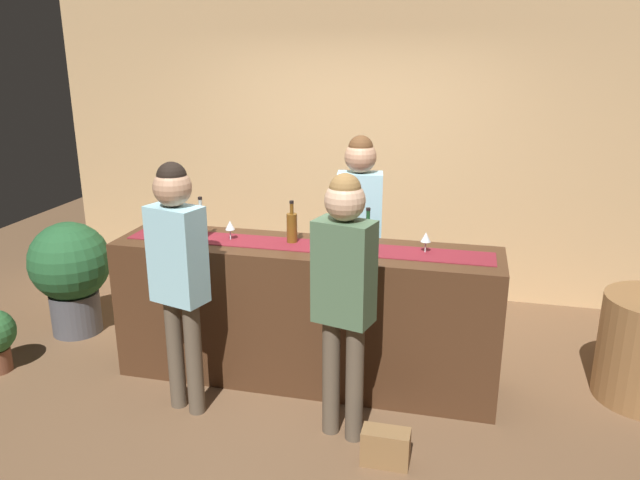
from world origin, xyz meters
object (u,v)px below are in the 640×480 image
at_px(customer_sipping, 344,282).
at_px(potted_plant_tall, 71,270).
at_px(wine_glass_far_end, 230,226).
at_px(wine_bottle_amber, 292,227).
at_px(customer_browsing, 178,263).
at_px(handbag, 386,447).
at_px(wine_bottle_clear, 201,223).
at_px(bartender, 359,221).
at_px(wine_bottle_green, 368,235).
at_px(wine_glass_mid_counter, 316,237).
at_px(wine_glass_near_customer, 426,238).

height_order(customer_sipping, potted_plant_tall, customer_sipping).
bearing_deg(wine_glass_far_end, wine_bottle_amber, 5.79).
relative_size(customer_sipping, customer_browsing, 0.99).
distance_m(customer_sipping, handbag, 0.99).
bearing_deg(customer_browsing, wine_bottle_clear, 115.80).
height_order(bartender, customer_browsing, bartender).
bearing_deg(wine_bottle_green, wine_glass_mid_counter, -165.21).
xyz_separation_m(wine_bottle_clear, wine_glass_mid_counter, (0.88, -0.12, -0.01)).
distance_m(wine_bottle_clear, handbag, 1.99).
bearing_deg(wine_glass_far_end, wine_bottle_clear, 179.26).
distance_m(wine_bottle_clear, wine_glass_near_customer, 1.59).
relative_size(wine_glass_far_end, bartender, 0.08).
bearing_deg(wine_glass_far_end, bartender, 35.01).
bearing_deg(wine_glass_mid_counter, customer_sipping, -60.47).
height_order(wine_glass_far_end, handbag, wine_glass_far_end).
bearing_deg(wine_bottle_clear, customer_sipping, -28.48).
xyz_separation_m(wine_bottle_green, wine_glass_near_customer, (0.38, 0.06, -0.01)).
bearing_deg(handbag, wine_glass_mid_counter, 128.92).
bearing_deg(wine_bottle_green, bartender, 105.18).
distance_m(wine_bottle_clear, customer_browsing, 0.61).
distance_m(wine_glass_far_end, handbag, 1.83).
xyz_separation_m(customer_browsing, handbag, (1.38, -0.26, -0.93)).
height_order(customer_sipping, customer_browsing, customer_browsing).
distance_m(wine_glass_near_customer, wine_glass_far_end, 1.37).
bearing_deg(wine_bottle_green, wine_glass_far_end, 178.51).
bearing_deg(customer_browsing, bartender, 67.28).
height_order(wine_glass_near_customer, handbag, wine_glass_near_customer).
bearing_deg(wine_glass_near_customer, wine_glass_far_end, -178.46).
distance_m(wine_glass_near_customer, handbag, 1.36).
xyz_separation_m(wine_bottle_amber, wine_glass_near_customer, (0.93, -0.01, -0.01)).
height_order(wine_glass_near_customer, wine_glass_far_end, same).
bearing_deg(wine_bottle_amber, wine_glass_mid_counter, -36.26).
height_order(wine_glass_mid_counter, bartender, bartender).
distance_m(wine_glass_far_end, customer_browsing, 0.61).
relative_size(wine_bottle_green, wine_glass_mid_counter, 2.10).
relative_size(wine_glass_near_customer, handbag, 0.51).
height_order(wine_bottle_amber, wine_glass_mid_counter, wine_bottle_amber).
relative_size(wine_glass_mid_counter, bartender, 0.08).
xyz_separation_m(wine_bottle_clear, customer_sipping, (1.17, -0.64, -0.10)).
height_order(bartender, handbag, bartender).
xyz_separation_m(wine_bottle_clear, handbag, (1.47, -0.86, -1.02)).
distance_m(bartender, potted_plant_tall, 2.45).
height_order(wine_bottle_green, customer_sipping, customer_sipping).
distance_m(wine_bottle_green, bartender, 0.63).
relative_size(wine_bottle_amber, customer_browsing, 0.18).
bearing_deg(wine_glass_near_customer, potted_plant_tall, 175.23).
relative_size(wine_bottle_green, potted_plant_tall, 0.31).
relative_size(wine_bottle_green, handbag, 1.08).
bearing_deg(wine_glass_far_end, handbag, -34.22).
bearing_deg(wine_bottle_clear, wine_bottle_green, -1.35).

